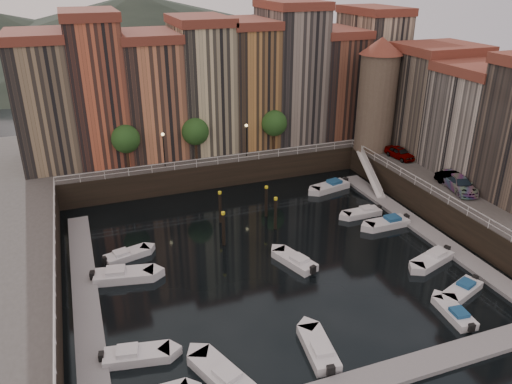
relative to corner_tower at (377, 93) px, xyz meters
name	(u,v)px	position (x,y,z in m)	size (l,w,h in m)	color
ground	(268,253)	(-20.00, -14.50, -10.19)	(200.00, 200.00, 0.00)	black
quay_far	(198,150)	(-20.00, 11.50, -8.69)	(80.00, 20.00, 3.00)	black
dock_left	(85,293)	(-36.20, -15.50, -10.02)	(2.00, 28.00, 0.35)	gray
dock_right	(420,227)	(-3.80, -15.50, -10.02)	(2.00, 28.00, 0.35)	gray
dock_near	(367,381)	(-20.00, -31.50, -10.02)	(30.00, 2.00, 0.35)	gray
mountains	(127,33)	(-18.28, 95.50, -2.28)	(145.00, 100.00, 18.00)	#2D382D
far_terrace	(224,82)	(-16.69, 9.00, 0.76)	(48.70, 10.30, 17.50)	#897457
right_terrace	(483,115)	(6.50, -10.70, -0.64)	(9.30, 24.30, 14.00)	#6F6254
corner_tower	(377,93)	(0.00, 0.00, 0.00)	(5.20, 5.20, 13.80)	#6B5B4C
promenade_trees	(201,131)	(-21.33, 3.70, -3.61)	(21.20, 3.20, 5.20)	black
street_lamps	(206,139)	(-21.00, 2.70, -4.30)	(10.36, 0.36, 4.18)	black
railings	(250,195)	(-20.00, -9.62, -6.41)	(36.08, 34.04, 0.52)	white
gangway	(370,172)	(-2.90, -4.50, -8.28)	(2.78, 8.32, 3.73)	white
mooring_pilings	(247,213)	(-20.17, -9.17, -8.54)	(6.32, 4.91, 3.78)	black
boat_left_1	(135,355)	(-33.43, -24.26, -9.83)	(4.76, 2.43, 1.07)	silver
boat_left_2	(123,275)	(-33.09, -14.27, -9.79)	(5.35, 2.81, 1.20)	silver
boat_left_3	(126,255)	(-32.40, -10.93, -9.87)	(4.33, 2.50, 0.97)	silver
boat_right_0	(463,290)	(-7.54, -25.86, -9.87)	(4.32, 2.84, 0.98)	silver
boat_right_1	(433,259)	(-6.84, -21.23, -9.83)	(4.83, 3.02, 1.09)	silver
boat_right_2	(388,223)	(-6.57, -13.91, -9.82)	(4.78, 1.81, 1.10)	silver
boat_right_3	(363,213)	(-7.68, -10.91, -9.86)	(4.30, 1.61, 0.99)	silver
boat_right_4	(331,186)	(-7.62, -3.60, -9.81)	(5.14, 2.78, 1.15)	silver
boat_near_0	(222,375)	(-28.50, -28.04, -9.79)	(3.52, 5.24, 1.18)	silver
boat_near_1	(319,349)	(-21.62, -28.04, -9.82)	(2.30, 4.88, 1.10)	silver
boat_near_3	(455,313)	(-10.19, -28.07, -9.88)	(1.87, 4.19, 0.95)	silver
car_a	(400,153)	(1.08, -4.36, -6.49)	(1.66, 4.13, 1.41)	gray
car_b	(455,181)	(1.38, -13.65, -6.48)	(1.50, 4.31, 1.42)	gray
car_c	(460,185)	(1.15, -14.65, -6.46)	(2.07, 5.09, 1.48)	gray
boat_extra_692	(295,261)	(-18.45, -17.23, -9.83)	(3.02, 4.76, 1.07)	silver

